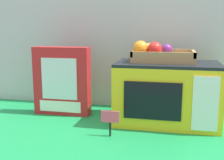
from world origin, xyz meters
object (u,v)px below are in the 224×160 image
cookie_set_box (62,81)px  toy_microwave (167,93)px  price_sign (110,119)px  food_groups_crate (159,54)px

cookie_set_box → toy_microwave: bearing=-2.3°
cookie_set_box → price_sign: cookie_set_box is taller
cookie_set_box → food_groups_crate: bearing=0.3°
toy_microwave → price_sign: (-0.20, -0.21, -0.07)m
food_groups_crate → cookie_set_box: (-0.45, -0.00, -0.13)m
toy_microwave → price_sign: toy_microwave is taller
price_sign → cookie_set_box: bearing=141.0°
toy_microwave → price_sign: bearing=-134.0°
cookie_set_box → price_sign: (0.28, -0.23, -0.09)m
toy_microwave → price_sign: 0.30m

